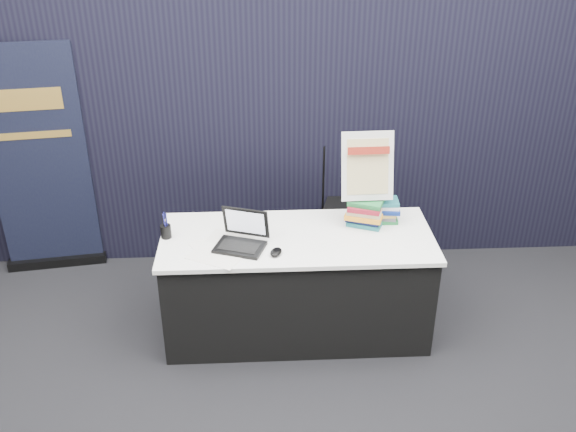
# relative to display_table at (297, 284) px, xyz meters

# --- Properties ---
(floor) EXTENTS (8.00, 8.00, 0.00)m
(floor) POSITION_rel_display_table_xyz_m (0.00, -0.55, -0.38)
(floor) COLOR black
(floor) RESTS_ON ground
(drape_partition) EXTENTS (6.00, 0.08, 2.40)m
(drape_partition) POSITION_rel_display_table_xyz_m (0.00, 1.05, 0.82)
(drape_partition) COLOR black
(drape_partition) RESTS_ON floor
(display_table) EXTENTS (1.80, 0.75, 0.75)m
(display_table) POSITION_rel_display_table_xyz_m (0.00, 0.00, 0.00)
(display_table) COLOR black
(display_table) RESTS_ON floor
(laptop) EXTENTS (0.36, 0.33, 0.23)m
(laptop) POSITION_rel_display_table_xyz_m (-0.38, -0.10, 0.43)
(laptop) COLOR black
(laptop) RESTS_ON display_table
(mouse) EXTENTS (0.10, 0.13, 0.03)m
(mouse) POSITION_rel_display_table_xyz_m (-0.15, -0.22, 0.39)
(mouse) COLOR black
(mouse) RESTS_ON display_table
(brochure_left) EXTENTS (0.33, 0.30, 0.00)m
(brochure_left) POSITION_rel_display_table_xyz_m (-0.55, -0.07, 0.38)
(brochure_left) COLOR white
(brochure_left) RESTS_ON display_table
(brochure_mid) EXTENTS (0.40, 0.36, 0.00)m
(brochure_mid) POSITION_rel_display_table_xyz_m (-0.52, -0.21, 0.38)
(brochure_mid) COLOR white
(brochure_mid) RESTS_ON display_table
(brochure_right) EXTENTS (0.35, 0.30, 0.00)m
(brochure_right) POSITION_rel_display_table_xyz_m (-0.44, -0.02, 0.38)
(brochure_right) COLOR white
(brochure_right) RESTS_ON display_table
(pen_cup) EXTENTS (0.08, 0.08, 0.09)m
(pen_cup) POSITION_rel_display_table_xyz_m (-0.86, 0.03, 0.42)
(pen_cup) COLOR black
(pen_cup) RESTS_ON display_table
(book_stack_tall) EXTENTS (0.28, 0.25, 0.19)m
(book_stack_tall) POSITION_rel_display_table_xyz_m (0.47, 0.15, 0.47)
(book_stack_tall) COLOR #1C636B
(book_stack_tall) RESTS_ON display_table
(book_stack_short) EXTENTS (0.20, 0.16, 0.16)m
(book_stack_short) POSITION_rel_display_table_xyz_m (0.61, 0.19, 0.45)
(book_stack_short) COLOR #1E7035
(book_stack_short) RESTS_ON display_table
(info_sign) EXTENTS (0.35, 0.17, 0.47)m
(info_sign) POSITION_rel_display_table_xyz_m (0.47, 0.18, 0.78)
(info_sign) COLOR black
(info_sign) RESTS_ON book_stack_tall
(pullup_banner) EXTENTS (0.78, 0.21, 1.82)m
(pullup_banner) POSITION_rel_display_table_xyz_m (-1.92, 0.95, 0.43)
(pullup_banner) COLOR black
(pullup_banner) RESTS_ON floor
(stacking_chair) EXTENTS (0.56, 0.57, 1.02)m
(stacking_chair) POSITION_rel_display_table_xyz_m (0.50, 0.84, 0.19)
(stacking_chair) COLOR black
(stacking_chair) RESTS_ON floor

